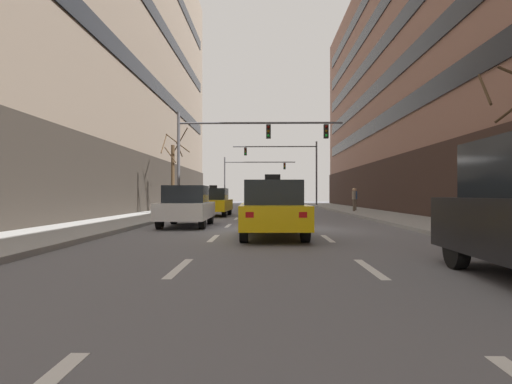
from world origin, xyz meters
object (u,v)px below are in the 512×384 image
(taxi_driving_2, at_px, (267,197))
(traffic_signal_1, at_px, (292,161))
(traffic_signal_0, at_px, (237,142))
(pedestrian_1, at_px, (354,198))
(taxi_driving_3, at_px, (272,210))
(taxi_driving_1, at_px, (214,202))
(car_driving_4, at_px, (270,202))
(car_driving_0, at_px, (187,206))
(traffic_signal_2, at_px, (247,172))
(pedestrian_0, at_px, (355,198))
(street_tree_0, at_px, (173,173))

(taxi_driving_2, height_order, traffic_signal_1, traffic_signal_1)
(traffic_signal_0, height_order, pedestrian_1, traffic_signal_0)
(taxi_driving_3, bearing_deg, taxi_driving_1, 104.71)
(pedestrian_1, bearing_deg, car_driving_4, -156.04)
(taxi_driving_3, relative_size, pedestrian_1, 2.89)
(car_driving_0, height_order, pedestrian_1, pedestrian_1)
(car_driving_0, distance_m, traffic_signal_2, 38.68)
(pedestrian_0, bearing_deg, traffic_signal_0, -146.80)
(car_driving_0, xyz_separation_m, traffic_signal_1, (6.01, 28.83, 4.02))
(car_driving_0, relative_size, taxi_driving_1, 0.99)
(car_driving_0, bearing_deg, car_driving_4, 70.51)
(taxi_driving_2, relative_size, taxi_driving_3, 0.96)
(taxi_driving_2, xyz_separation_m, street_tree_0, (-6.36, -7.91, 1.63))
(taxi_driving_3, height_order, traffic_signal_2, traffic_signal_2)
(taxi_driving_2, xyz_separation_m, traffic_signal_1, (2.68, 9.50, 3.77))
(taxi_driving_3, height_order, pedestrian_0, taxi_driving_3)
(street_tree_0, bearing_deg, traffic_signal_2, 81.93)
(car_driving_4, bearing_deg, traffic_signal_1, 82.33)
(taxi_driving_3, bearing_deg, traffic_signal_2, 93.39)
(taxi_driving_1, distance_m, pedestrian_1, 10.01)
(taxi_driving_2, distance_m, pedestrian_0, 8.24)
(taxi_driving_1, distance_m, traffic_signal_1, 21.86)
(pedestrian_1, bearing_deg, car_driving_0, -126.90)
(car_driving_4, distance_m, pedestrian_1, 6.33)
(taxi_driving_1, height_order, street_tree_0, street_tree_0)
(taxi_driving_1, relative_size, street_tree_0, 0.78)
(car_driving_0, relative_size, pedestrian_1, 2.77)
(traffic_signal_1, relative_size, pedestrian_0, 5.80)
(traffic_signal_0, bearing_deg, street_tree_0, 148.83)
(taxi_driving_2, bearing_deg, taxi_driving_3, -89.97)
(car_driving_0, bearing_deg, pedestrian_0, 55.46)
(car_driving_0, bearing_deg, traffic_signal_0, 80.42)
(car_driving_4, bearing_deg, traffic_signal_2, 95.20)
(taxi_driving_1, xyz_separation_m, traffic_signal_1, (5.92, 20.65, 4.02))
(street_tree_0, distance_m, pedestrian_0, 13.10)
(traffic_signal_0, distance_m, street_tree_0, 5.54)
(traffic_signal_0, distance_m, pedestrian_0, 10.41)
(taxi_driving_2, height_order, taxi_driving_3, taxi_driving_2)
(pedestrian_1, bearing_deg, traffic_signal_0, -155.23)
(taxi_driving_1, relative_size, pedestrian_1, 2.79)
(taxi_driving_1, distance_m, pedestrian_0, 11.28)
(car_driving_0, distance_m, street_tree_0, 11.96)
(car_driving_0, height_order, taxi_driving_2, taxi_driving_2)
(traffic_signal_1, xyz_separation_m, street_tree_0, (-9.04, -17.41, -2.14))
(taxi_driving_3, distance_m, traffic_signal_0, 13.57)
(traffic_signal_0, bearing_deg, taxi_driving_3, -81.73)
(car_driving_4, relative_size, traffic_signal_2, 0.47)
(car_driving_4, bearing_deg, street_tree_0, 165.18)
(taxi_driving_2, distance_m, pedestrian_1, 9.18)
(pedestrian_0, bearing_deg, traffic_signal_2, 109.97)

